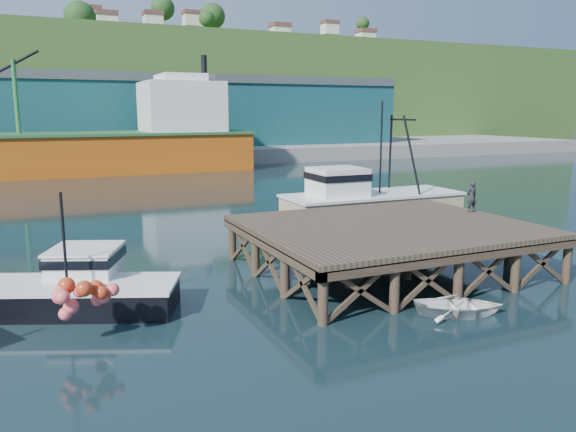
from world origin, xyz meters
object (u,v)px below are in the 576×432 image
trawler (369,200)px  dinghy (459,306)px  boat_black (78,287)px  dockworker (472,197)px

trawler → dinghy: trawler is taller
boat_black → dockworker: boat_black is taller
dinghy → dockworker: (6.29, 6.55, 2.58)m
boat_black → dockworker: bearing=23.8°
trawler → dinghy: 16.18m
trawler → dockworker: bearing=-86.1°
boat_black → dinghy: bearing=-4.4°
boat_black → trawler: (17.89, 8.89, 0.77)m
boat_black → dockworker: size_ratio=4.91×
boat_black → trawler: bearing=49.0°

